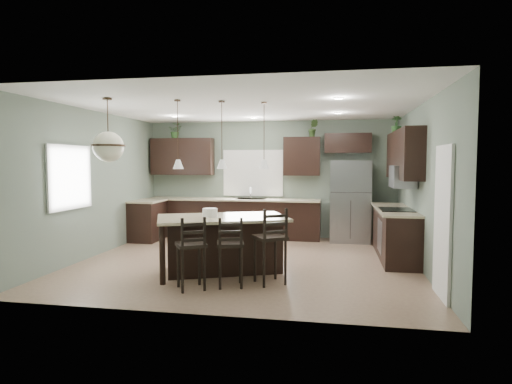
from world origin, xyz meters
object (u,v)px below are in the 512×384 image
object	(u,v)px
kitchen_island	(222,244)
bar_stool_center	(230,252)
refrigerator	(350,201)
serving_dish	(210,213)
bar_stool_left	(191,253)
plant_back_left	(176,131)
bar_stool_right	(270,246)

from	to	relation	value
kitchen_island	bar_stool_center	size ratio (longest dim) A/B	2.00
bar_stool_center	refrigerator	bearing A→B (deg)	49.66
kitchen_island	serving_dish	bearing A→B (deg)	-180.00
refrigerator	serving_dish	bearing A→B (deg)	-125.52
bar_stool_left	plant_back_left	xyz separation A→B (m)	(-1.87, 4.35, 2.05)
refrigerator	bar_stool_right	world-z (taller)	refrigerator
refrigerator	kitchen_island	size ratio (longest dim) A/B	0.90
kitchen_island	serving_dish	size ratio (longest dim) A/B	8.61
refrigerator	serving_dish	xyz separation A→B (m)	(-2.35, -3.29, 0.07)
bar_stool_center	plant_back_left	size ratio (longest dim) A/B	2.84
bar_stool_left	bar_stool_center	distance (m)	0.57
plant_back_left	refrigerator	bearing A→B (deg)	-1.84
refrigerator	plant_back_left	world-z (taller)	plant_back_left
kitchen_island	plant_back_left	xyz separation A→B (m)	(-2.07, 3.35, 2.12)
refrigerator	bar_stool_right	distance (m)	3.96
bar_stool_right	plant_back_left	xyz separation A→B (m)	(-2.93, 3.86, 2.01)
bar_stool_right	refrigerator	bearing A→B (deg)	37.91
bar_stool_center	kitchen_island	bearing A→B (deg)	97.16
bar_stool_center	bar_stool_right	world-z (taller)	bar_stool_right
serving_dish	bar_stool_right	distance (m)	1.22
bar_stool_right	plant_back_left	world-z (taller)	plant_back_left
serving_dish	plant_back_left	size ratio (longest dim) A/B	0.66
kitchen_island	plant_back_left	world-z (taller)	plant_back_left
refrigerator	bar_stool_right	xyz separation A→B (m)	(-1.29, -3.73, -0.35)
plant_back_left	bar_stool_left	bearing A→B (deg)	-66.70
bar_stool_left	plant_back_left	distance (m)	5.16
refrigerator	bar_stool_left	bearing A→B (deg)	-119.22
bar_stool_center	plant_back_left	distance (m)	5.19
kitchen_island	plant_back_left	bearing A→B (deg)	99.36
bar_stool_center	plant_back_left	bearing A→B (deg)	104.59
bar_stool_right	bar_stool_center	bearing A→B (deg)	172.09
bar_stool_left	bar_stool_center	size ratio (longest dim) A/B	1.02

